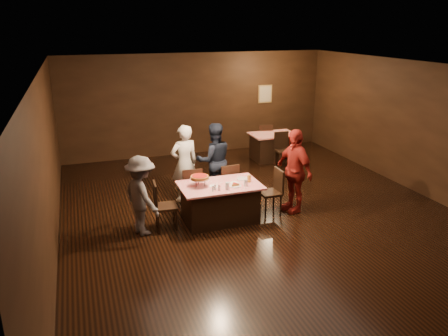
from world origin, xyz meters
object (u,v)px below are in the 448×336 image
Objects in this scene: diner_navy_hoodie at (214,160)px; back_table at (273,147)px; diner_red_shirt at (294,171)px; pizza_stand at (200,177)px; chair_far_right at (226,184)px; glass_front_right at (246,183)px; chair_back_far at (264,139)px; diner_grey_knit at (141,196)px; main_table at (220,202)px; plate_empty at (243,179)px; diner_white_jacket at (184,163)px; chair_end_right at (270,192)px; chair_far_left at (191,188)px; chair_end_left at (166,205)px; glass_amber at (249,179)px; glass_front_left at (227,186)px; chair_back_near at (284,150)px.

back_table is at bearing -136.57° from diner_navy_hoodie.
pizza_stand is at bearing -103.61° from diner_red_shirt.
glass_front_right is at bearing 87.13° from chair_far_right.
back_table is 0.61m from chair_back_far.
chair_back_far is at bearing -68.14° from diner_grey_knit.
plate_empty is at bearing 15.26° from main_table.
diner_white_jacket is 4.58× the size of pizza_stand.
glass_front_right is at bearing -69.02° from chair_end_right.
diner_red_shirt reaches higher than chair_end_right.
plate_empty is at bearing -105.31° from chair_end_right.
pizza_stand is 0.97m from plate_empty.
back_table is 4.40m from glass_front_right.
chair_far_left is 0.97m from diner_navy_hoodie.
chair_far_right is 1.16m from pizza_stand.
glass_amber is at bearing -87.73° from chair_end_left.
diner_navy_hoodie reaches higher than glass_amber.
plate_empty is 0.42m from glass_front_right.
diner_navy_hoodie reaches higher than glass_front_right.
diner_white_jacket is at bearing 119.74° from glass_front_right.
back_table is 0.85× the size of diner_grey_knit.
glass_front_left is (-1.57, -0.27, -0.05)m from diner_red_shirt.
chair_far_right and chair_end_right have the same top height.
diner_navy_hoodie is at bearing -84.84° from chair_far_right.
diner_red_shirt reaches higher than pizza_stand.
plate_empty is at bearing 75.96° from glass_front_right.
chair_far_right is at bearing 92.86° from glass_front_right.
glass_front_right is (0.85, -0.30, -0.11)m from pizza_stand.
pizza_stand is (-0.40, 0.05, 0.57)m from main_table.
main_table is 1.68× the size of chair_back_far.
diner_grey_knit is 4.00× the size of pizza_stand.
chair_end_right is 2.50× the size of pizza_stand.
chair_end_right is 2.00m from diner_white_jacket.
pizza_stand is (0.70, 0.05, 0.48)m from chair_end_left.
diner_grey_knit is at bearing 39.64° from diner_white_jacket.
pizza_stand reaches higher than glass_amber.
chair_far_left is 1.00× the size of chair_back_near.
chair_far_right is at bearing 71.57° from glass_front_left.
main_table is 1.23× the size of back_table.
chair_back_near is at bearing 40.47° from pizza_stand.
diner_red_shirt is at bearing 10.73° from glass_front_right.
chair_far_left reaches higher than back_table.
chair_end_left is 1.74m from glass_amber.
diner_navy_hoodie is at bearing -138.98° from back_table.
glass_front_left is at bearing -91.55° from diner_red_shirt.
diner_white_jacket is at bearing -37.62° from chair_far_right.
diner_grey_knit is (-1.15, -1.31, -0.11)m from diner_white_jacket.
glass_front_right is at bearing -104.04° from plate_empty.
chair_back_far is 6.79× the size of glass_amber.
pizza_stand is (-0.80, -0.70, 0.48)m from chair_far_right.
chair_end_left is 1.00× the size of chair_back_far.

